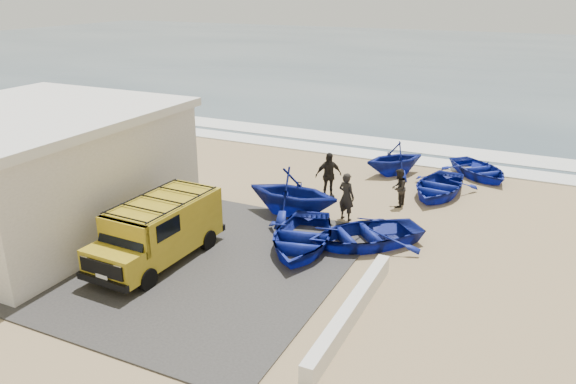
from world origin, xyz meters
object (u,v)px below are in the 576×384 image
(building, at_px, (32,170))
(van, at_px, (159,229))
(boat_mid_right, at_px, (438,186))
(boat_far_right, at_px, (479,169))
(fisherman_front, at_px, (346,197))
(boat_near_right, at_px, (364,234))
(parapet, at_px, (351,311))
(boat_near_left, at_px, (301,237))
(fisherman_back, at_px, (328,175))
(boat_far_left, at_px, (395,158))
(fisherman_middle, at_px, (399,188))
(boat_mid_left, at_px, (292,192))

(building, relative_size, van, 1.93)
(boat_mid_right, bearing_deg, boat_far_right, 74.26)
(fisherman_front, bearing_deg, boat_far_right, -101.17)
(building, height_order, boat_far_right, building)
(building, xyz_separation_m, boat_mid_right, (12.64, 9.53, -1.76))
(building, distance_m, boat_near_right, 12.03)
(parapet, distance_m, boat_near_left, 4.48)
(van, relative_size, fisherman_back, 2.49)
(building, relative_size, boat_far_left, 3.15)
(fisherman_middle, bearing_deg, boat_mid_left, -48.90)
(fisherman_middle, bearing_deg, boat_far_left, -159.64)
(parapet, xyz_separation_m, boat_near_right, (-1.13, 4.54, 0.14))
(building, distance_m, boat_mid_left, 9.47)
(building, distance_m, parapet, 12.68)
(building, xyz_separation_m, parapet, (12.50, -1.00, -1.89))
(van, height_order, boat_near_left, van)
(boat_mid_left, bearing_deg, parapet, -142.10)
(boat_far_left, bearing_deg, boat_near_right, -40.81)
(boat_near_left, xyz_separation_m, boat_far_right, (4.34, 10.40, -0.06))
(boat_near_right, height_order, fisherman_front, fisherman_front)
(boat_mid_left, bearing_deg, van, 157.46)
(fisherman_front, bearing_deg, boat_mid_left, 30.75)
(building, distance_m, boat_near_left, 9.97)
(building, distance_m, fisherman_front, 11.44)
(boat_near_left, distance_m, boat_mid_right, 7.82)
(fisherman_front, bearing_deg, building, 44.50)
(boat_far_left, bearing_deg, boat_mid_right, 2.49)
(parapet, height_order, fisherman_front, fisherman_front)
(boat_mid_left, xyz_separation_m, fisherman_back, (0.51, 2.41, 0.02))
(boat_near_left, xyz_separation_m, fisherman_back, (-0.98, 4.92, 0.54))
(boat_mid_left, relative_size, fisherman_front, 1.96)
(boat_near_right, xyz_separation_m, boat_far_left, (-1.15, 7.92, 0.37))
(van, relative_size, boat_mid_right, 1.26)
(boat_near_right, relative_size, fisherman_front, 2.17)
(parapet, distance_m, boat_far_left, 12.67)
(boat_near_right, xyz_separation_m, boat_mid_right, (1.28, 5.99, -0.02))
(boat_mid_right, relative_size, boat_far_right, 1.09)
(fisherman_middle, height_order, fisherman_back, fisherman_back)
(van, height_order, boat_mid_right, van)
(van, relative_size, boat_far_right, 1.37)
(parapet, distance_m, fisherman_back, 9.19)
(fisherman_back, bearing_deg, fisherman_front, -94.72)
(boat_near_right, relative_size, fisherman_back, 2.06)
(boat_near_left, bearing_deg, boat_mid_left, 108.15)
(parapet, relative_size, fisherman_front, 3.24)
(building, bearing_deg, boat_near_right, 17.28)
(parapet, height_order, boat_far_right, boat_far_right)
(boat_mid_left, distance_m, boat_far_right, 9.84)
(parapet, xyz_separation_m, boat_mid_right, (0.14, 10.53, 0.13))
(boat_mid_right, xyz_separation_m, fisherman_back, (-4.09, -2.26, 0.58))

